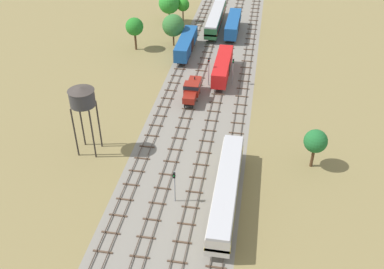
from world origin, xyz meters
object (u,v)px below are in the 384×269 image
freight_boxcar_centre_left_mid (223,66)px  freight_boxcar_far_left_midfar (186,44)px  water_tower (82,98)px  freight_boxcar_centre_left_far (233,24)px  signal_post_mid (233,68)px  diesel_railcar_left_farther (216,18)px  signal_post_nearest (175,183)px  signal_post_near (209,68)px  diesel_railcar_centre_nearest (226,189)px  shunter_loco_left_near (192,89)px

freight_boxcar_centre_left_mid → freight_boxcar_far_left_midfar: (-8.95, 9.46, 0.00)m
water_tower → freight_boxcar_centre_left_mid: bearing=57.6°
freight_boxcar_centre_left_far → signal_post_mid: bearing=-84.9°
freight_boxcar_centre_left_far → diesel_railcar_left_farther: size_ratio=0.68×
water_tower → signal_post_mid: (19.55, 24.76, -5.97)m
water_tower → signal_post_nearest: 18.52m
freight_boxcar_centre_left_far → diesel_railcar_left_farther: diesel_railcar_left_farther is taller
freight_boxcar_centre_left_mid → water_tower: (-17.32, -27.32, 7.00)m
freight_boxcar_centre_left_mid → signal_post_near: 4.46m
water_tower → signal_post_mid: water_tower is taller
signal_post_near → signal_post_mid: signal_post_near is taller
water_tower → freight_boxcar_far_left_midfar: bearing=77.2°
signal_post_near → signal_post_mid: 4.61m
freight_boxcar_centre_left_far → signal_post_near: bearing=-94.9°
diesel_railcar_centre_nearest → shunter_loco_left_near: 27.69m
shunter_loco_left_near → freight_boxcar_centre_left_mid: size_ratio=0.60×
freight_boxcar_far_left_midfar → water_tower: size_ratio=1.26×
signal_post_nearest → signal_post_near: bearing=90.0°
freight_boxcar_centre_left_mid → signal_post_nearest: size_ratio=2.72×
diesel_railcar_centre_nearest → freight_boxcar_far_left_midfar: diesel_railcar_centre_nearest is taller
diesel_railcar_left_farther → signal_post_near: 29.03m
freight_boxcar_centre_left_far → signal_post_near: 26.26m
freight_boxcar_centre_left_mid → freight_boxcar_far_left_midfar: bearing=133.4°
diesel_railcar_centre_nearest → signal_post_mid: signal_post_mid is taller
diesel_railcar_centre_nearest → signal_post_nearest: 6.78m
diesel_railcar_centre_nearest → freight_boxcar_centre_left_mid: bearing=97.2°
freight_boxcar_centre_left_mid → signal_post_nearest: 36.20m
freight_boxcar_centre_left_far → water_tower: 53.20m
freight_boxcar_far_left_midfar → signal_post_near: 14.78m
shunter_loco_left_near → water_tower: water_tower is taller
diesel_railcar_centre_nearest → signal_post_near: signal_post_near is taller
freight_boxcar_far_left_midfar → signal_post_mid: (11.18, -12.02, 1.03)m
diesel_railcar_left_farther → freight_boxcar_centre_left_far: bearing=-31.9°
signal_post_near → freight_boxcar_centre_left_far: bearing=85.1°
signal_post_mid → signal_post_nearest: bearing=-97.6°
freight_boxcar_centre_left_mid → signal_post_nearest: bearing=-93.6°
freight_boxcar_centre_left_mid → water_tower: bearing=-122.4°
freight_boxcar_far_left_midfar → signal_post_nearest: bearing=-81.6°
diesel_railcar_centre_nearest → diesel_railcar_left_farther: same height
shunter_loco_left_near → freight_boxcar_centre_left_mid: 10.26m
water_tower → signal_post_near: (15.08, 23.67, -5.76)m
water_tower → freight_boxcar_centre_left_far: bearing=70.8°
signal_post_near → freight_boxcar_far_left_midfar: bearing=117.1°
shunter_loco_left_near → signal_post_near: (2.24, 5.58, 1.67)m
shunter_loco_left_near → diesel_railcar_centre_nearest: bearing=-71.1°
shunter_loco_left_near → signal_post_mid: size_ratio=1.54×
freight_boxcar_centre_left_mid → signal_post_near: signal_post_near is taller
freight_boxcar_centre_left_mid → freight_boxcar_far_left_midfar: size_ratio=1.00×
water_tower → signal_post_nearest: water_tower is taller
freight_boxcar_centre_left_mid → freight_boxcar_far_left_midfar: same height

